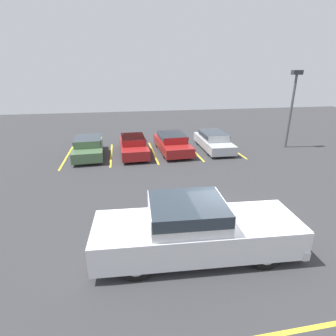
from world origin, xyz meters
TOP-DOWN VIEW (x-y plane):
  - ground_plane at (0.00, 0.00)m, footprint 60.00×60.00m
  - stall_stripe_a at (-7.15, 10.05)m, footprint 0.12×5.20m
  - stall_stripe_b at (-4.27, 10.05)m, footprint 0.12×5.20m
  - stall_stripe_c at (-1.39, 10.05)m, footprint 0.12×5.20m
  - stall_stripe_d at (1.50, 10.05)m, footprint 0.12×5.20m
  - stall_stripe_e at (4.38, 10.05)m, footprint 0.12×5.20m
  - pickup_truck at (-1.44, -0.86)m, footprint 6.28×2.41m
  - parked_sedan_a at (-5.70, 9.99)m, footprint 2.03×4.35m
  - parked_sedan_b at (-2.75, 9.95)m, footprint 1.81×4.56m
  - parked_sedan_c at (-0.04, 10.08)m, footprint 2.04×4.76m
  - parked_sedan_d at (3.01, 10.14)m, footprint 1.88×4.81m
  - light_post at (8.48, 9.63)m, footprint 0.70×0.36m

SIDE VIEW (x-z plane):
  - ground_plane at x=0.00m, z-range 0.00..0.00m
  - stall_stripe_a at x=-7.15m, z-range 0.00..0.01m
  - stall_stripe_b at x=-4.27m, z-range 0.00..0.01m
  - stall_stripe_c at x=-1.39m, z-range 0.00..0.01m
  - stall_stripe_d at x=1.50m, z-range 0.00..0.01m
  - stall_stripe_e at x=4.38m, z-range 0.00..0.01m
  - parked_sedan_d at x=3.01m, z-range 0.04..1.24m
  - parked_sedan_b at x=-2.75m, z-range 0.04..1.26m
  - parked_sedan_a at x=-5.70m, z-range 0.04..1.28m
  - parked_sedan_c at x=-0.04m, z-range 0.04..1.29m
  - pickup_truck at x=-1.44m, z-range -0.01..1.79m
  - light_post at x=8.48m, z-range 0.79..6.18m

